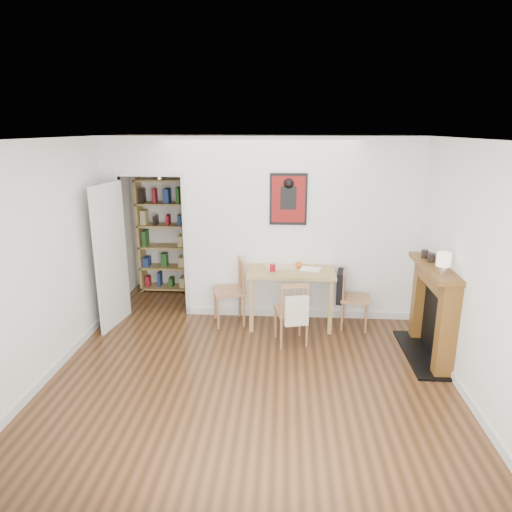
# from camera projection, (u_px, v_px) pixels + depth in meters

# --- Properties ---
(ground) EXTENTS (5.20, 5.20, 0.00)m
(ground) POSITION_uv_depth(u_px,v_px,m) (253.00, 359.00, 5.52)
(ground) COLOR brown
(ground) RESTS_ON ground
(room_shell) EXTENTS (5.20, 5.20, 5.20)m
(room_shell) POSITION_uv_depth(u_px,v_px,m) (266.00, 231.00, 6.45)
(room_shell) COLOR silver
(room_shell) RESTS_ON ground
(dining_table) EXTENTS (1.19, 0.76, 0.81)m
(dining_table) POSITION_uv_depth(u_px,v_px,m) (291.00, 276.00, 6.35)
(dining_table) COLOR #A48A4C
(dining_table) RESTS_ON ground
(chair_left) EXTENTS (0.57, 0.57, 0.94)m
(chair_left) POSITION_uv_depth(u_px,v_px,m) (229.00, 292.00, 6.44)
(chair_left) COLOR #9B6A48
(chair_left) RESTS_ON ground
(chair_right) EXTENTS (0.53, 0.48, 0.84)m
(chair_right) POSITION_uv_depth(u_px,v_px,m) (354.00, 298.00, 6.31)
(chair_right) COLOR #9B6A48
(chair_right) RESTS_ON ground
(chair_front) EXTENTS (0.52, 0.56, 0.86)m
(chair_front) POSITION_uv_depth(u_px,v_px,m) (291.00, 311.00, 5.84)
(chair_front) COLOR #9B6A48
(chair_front) RESTS_ON ground
(bookshelf) EXTENTS (0.81, 0.32, 1.92)m
(bookshelf) POSITION_uv_depth(u_px,v_px,m) (163.00, 236.00, 7.67)
(bookshelf) COLOR #A48A4C
(bookshelf) RESTS_ON ground
(fireplace) EXTENTS (0.45, 1.25, 1.16)m
(fireplace) POSITION_uv_depth(u_px,v_px,m) (434.00, 309.00, 5.46)
(fireplace) COLOR brown
(fireplace) RESTS_ON ground
(red_glass) EXTENTS (0.08, 0.08, 0.10)m
(red_glass) POSITION_uv_depth(u_px,v_px,m) (273.00, 268.00, 6.21)
(red_glass) COLOR maroon
(red_glass) RESTS_ON dining_table
(orange_fruit) EXTENTS (0.09, 0.09, 0.09)m
(orange_fruit) POSITION_uv_depth(u_px,v_px,m) (299.00, 265.00, 6.38)
(orange_fruit) COLOR #DE5C0B
(orange_fruit) RESTS_ON dining_table
(placemat) EXTENTS (0.48, 0.41, 0.00)m
(placemat) POSITION_uv_depth(u_px,v_px,m) (281.00, 266.00, 6.44)
(placemat) COLOR beige
(placemat) RESTS_ON dining_table
(notebook) EXTENTS (0.31, 0.25, 0.01)m
(notebook) POSITION_uv_depth(u_px,v_px,m) (310.00, 269.00, 6.31)
(notebook) COLOR white
(notebook) RESTS_ON dining_table
(mantel_lamp) EXTENTS (0.15, 0.15, 0.24)m
(mantel_lamp) POSITION_uv_depth(u_px,v_px,m) (444.00, 261.00, 4.96)
(mantel_lamp) COLOR silver
(mantel_lamp) RESTS_ON fireplace
(ceramic_jar_a) EXTENTS (0.09, 0.09, 0.11)m
(ceramic_jar_a) POSITION_uv_depth(u_px,v_px,m) (432.00, 258.00, 5.43)
(ceramic_jar_a) COLOR black
(ceramic_jar_a) RESTS_ON fireplace
(ceramic_jar_b) EXTENTS (0.08, 0.08, 0.10)m
(ceramic_jar_b) POSITION_uv_depth(u_px,v_px,m) (425.00, 254.00, 5.60)
(ceramic_jar_b) COLOR black
(ceramic_jar_b) RESTS_ON fireplace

